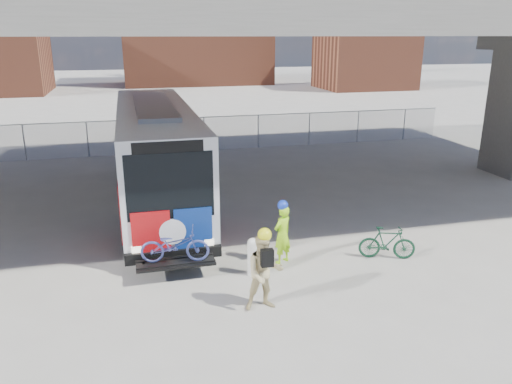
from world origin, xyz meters
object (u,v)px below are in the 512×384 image
object	(u,v)px
bus	(156,146)
bike_parked	(387,243)
bollard	(253,255)
cyclist_tan	(264,271)
cyclist_hivis	(282,233)

from	to	relation	value
bus	bike_parked	distance (m)	9.13
bollard	cyclist_tan	bearing A→B (deg)	-94.94
bus	cyclist_tan	distance (m)	8.82
bus	bike_parked	xyz separation A→B (m)	(5.86, -6.81, -1.64)
bus	bollard	xyz separation A→B (m)	(1.97, -6.85, -1.56)
bus	cyclist_tan	size ratio (longest dim) A/B	6.55
bus	bollard	size ratio (longest dim) A/B	12.60
cyclist_hivis	cyclist_tan	world-z (taller)	cyclist_tan
cyclist_tan	bike_parked	size ratio (longest dim) A/B	1.26
bollard	cyclist_tan	size ratio (longest dim) A/B	0.52
bollard	cyclist_tan	world-z (taller)	cyclist_tan
cyclist_hivis	bike_parked	xyz separation A→B (m)	(2.92, -0.49, -0.40)
cyclist_hivis	cyclist_tan	xyz separation A→B (m)	(-1.11, -2.22, 0.06)
bus	cyclist_hivis	xyz separation A→B (m)	(2.94, -6.32, -1.23)
bollard	cyclist_hivis	xyz separation A→B (m)	(0.97, 0.53, 0.32)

